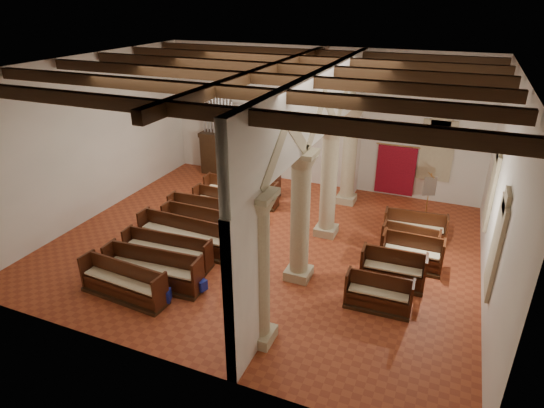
{
  "coord_description": "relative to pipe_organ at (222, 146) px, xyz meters",
  "views": [
    {
      "loc": [
        5.51,
        -12.65,
        7.93
      ],
      "look_at": [
        0.1,
        0.5,
        1.32
      ],
      "focal_mm": 30.0,
      "sensor_mm": 36.0,
      "label": 1
    }
  ],
  "objects": [
    {
      "name": "nave_pew_0",
      "position": [
        2.03,
        -9.84,
        -1.02
      ],
      "size": [
        2.77,
        0.9,
        1.07
      ],
      "rotation": [
        0.0,
        0.0,
        -0.07
      ],
      "color": "#31200F",
      "rests_on": "floor"
    },
    {
      "name": "window_back",
      "position": [
        9.5,
        0.48,
        0.83
      ],
      "size": [
        1.0,
        0.03,
        2.2
      ],
      "primitive_type": "cube",
      "color": "#2D6654",
      "rests_on": "wall_back"
    },
    {
      "name": "nave_pew_5",
      "position": [
        2.06,
        -4.95,
        -1.03
      ],
      "size": [
        3.28,
        0.89,
        1.05
      ],
      "rotation": [
        0.0,
        0.0,
        0.06
      ],
      "color": "#31200F",
      "rests_on": "floor"
    },
    {
      "name": "ceiling_beams",
      "position": [
        4.5,
        -5.5,
        4.45
      ],
      "size": [
        13.8,
        11.8,
        0.3
      ],
      "primitive_type": null,
      "color": "#31200F",
      "rests_on": "wall_back"
    },
    {
      "name": "nave_pew_7",
      "position": [
        2.3,
        -2.8,
        -1.02
      ],
      "size": [
        3.16,
        0.84,
        1.08
      ],
      "rotation": [
        0.0,
        0.0,
        0.04
      ],
      "color": "#31200F",
      "rests_on": "floor"
    },
    {
      "name": "aisle_pew_4",
      "position": [
        9.29,
        -3.29,
        -1.01
      ],
      "size": [
        2.15,
        0.85,
        1.06
      ],
      "rotation": [
        0.0,
        0.0,
        0.07
      ],
      "color": "#31200F",
      "rests_on": "floor"
    },
    {
      "name": "aisle_pew_0",
      "position": [
        8.82,
        -7.6,
        -1.03
      ],
      "size": [
        1.83,
        0.73,
        1.01
      ],
      "rotation": [
        0.0,
        0.0,
        0.03
      ],
      "color": "#31200F",
      "rests_on": "floor"
    },
    {
      "name": "wall_right",
      "position": [
        11.5,
        -5.5,
        1.63
      ],
      "size": [
        0.02,
        12.0,
        6.0
      ],
      "primitive_type": "cube",
      "color": "silver",
      "rests_on": "floor"
    },
    {
      "name": "arcade",
      "position": [
        6.3,
        -5.5,
        2.19
      ],
      "size": [
        0.9,
        11.9,
        6.0
      ],
      "color": "#BCB28C",
      "rests_on": "floor"
    },
    {
      "name": "hymnal_box_a",
      "position": [
        3.26,
        -9.67,
        -1.09
      ],
      "size": [
        0.43,
        0.4,
        0.35
      ],
      "primitive_type": "cube",
      "rotation": [
        0.0,
        0.0,
        0.37
      ],
      "color": "navy",
      "rests_on": "floor"
    },
    {
      "name": "hymnal_box_c",
      "position": [
        3.87,
        -5.44,
        -1.09
      ],
      "size": [
        0.38,
        0.32,
        0.35
      ],
      "primitive_type": "cube",
      "rotation": [
        0.0,
        0.0,
        0.1
      ],
      "color": "#161C98",
      "rests_on": "floor"
    },
    {
      "name": "nave_pew_8",
      "position": [
        2.3,
        -1.78,
        -1.05
      ],
      "size": [
        2.54,
        0.72,
        0.98
      ],
      "rotation": [
        0.0,
        0.0,
        0.03
      ],
      "color": "#31200F",
      "rests_on": "floor"
    },
    {
      "name": "pipe_organ",
      "position": [
        0.0,
        0.0,
        0.0
      ],
      "size": [
        2.1,
        0.85,
        4.4
      ],
      "color": "#31200F",
      "rests_on": "floor"
    },
    {
      "name": "dossal_curtain",
      "position": [
        8.0,
        0.42,
        -0.21
      ],
      "size": [
        1.8,
        0.07,
        2.17
      ],
      "color": "maroon",
      "rests_on": "floor"
    },
    {
      "name": "nave_pew_4",
      "position": [
        2.4,
        -5.98,
        -1.0
      ],
      "size": [
        3.11,
        0.78,
        1.13
      ],
      "rotation": [
        0.0,
        0.0,
        -0.01
      ],
      "color": "#31200F",
      "rests_on": "floor"
    },
    {
      "name": "wall_back",
      "position": [
        4.5,
        0.5,
        1.63
      ],
      "size": [
        14.0,
        0.02,
        6.0
      ],
      "primitive_type": "cube",
      "color": "silver",
      "rests_on": "floor"
    },
    {
      "name": "nave_pew_3",
      "position": [
        2.22,
        -6.87,
        -1.0
      ],
      "size": [
        3.53,
        0.88,
        1.14
      ],
      "rotation": [
        0.0,
        0.0,
        -0.04
      ],
      "color": "#31200F",
      "rests_on": "floor"
    },
    {
      "name": "floor",
      "position": [
        4.5,
        -5.5,
        -1.37
      ],
      "size": [
        14.0,
        14.0,
        0.0
      ],
      "primitive_type": "plane",
      "color": "#9C4122",
      "rests_on": "ground"
    },
    {
      "name": "wall_left",
      "position": [
        -2.5,
        -5.5,
        1.63
      ],
      "size": [
        0.02,
        12.0,
        6.0
      ],
      "primitive_type": "cube",
      "color": "silver",
      "rests_on": "floor"
    },
    {
      "name": "processional_banner",
      "position": [
        9.52,
        -1.83,
        -0.62
      ],
      "size": [
        0.44,
        0.56,
        2.06
      ],
      "rotation": [
        0.0,
        0.0,
        0.43
      ],
      "color": "#31200F",
      "rests_on": "floor"
    },
    {
      "name": "aisle_pew_1",
      "position": [
        8.99,
        -6.3,
        -0.99
      ],
      "size": [
        1.89,
        0.82,
        1.11
      ],
      "rotation": [
        0.0,
        0.0,
        0.04
      ],
      "color": "#31200F",
      "rests_on": "floor"
    },
    {
      "name": "tube_heater_b",
      "position": [
        1.16,
        -8.82,
        -1.21
      ],
      "size": [
        0.94,
        0.32,
        0.09
      ],
      "primitive_type": "cylinder",
      "rotation": [
        0.0,
        1.57,
        -0.24
      ],
      "color": "white",
      "rests_on": "floor"
    },
    {
      "name": "aisle_pew_3",
      "position": [
        9.26,
        -4.42,
        -1.02
      ],
      "size": [
        1.85,
        0.78,
        1.05
      ],
      "rotation": [
        0.0,
        0.0,
        -0.05
      ],
      "color": "#31200F",
      "rests_on": "floor"
    },
    {
      "name": "lectern",
      "position": [
        2.13,
        -0.01,
        -0.88
      ],
      "size": [
        0.59,
        0.62,
        1.19
      ],
      "rotation": [
        0.0,
        0.0,
        -0.39
      ],
      "color": "#371B11",
      "rests_on": "floor"
    },
    {
      "name": "nave_pew_1",
      "position": [
        2.45,
        -9.01,
        -0.99
      ],
      "size": [
        3.07,
        0.95,
        1.15
      ],
      "rotation": [
        0.0,
        0.0,
        0.06
      ],
      "color": "#31200F",
      "rests_on": "floor"
    },
    {
      "name": "window_right_b",
      "position": [
        11.48,
        -3.0,
        0.83
      ],
      "size": [
        0.03,
        1.0,
        2.2
      ],
      "primitive_type": "cube",
      "color": "#2D6654",
      "rests_on": "wall_right"
    },
    {
      "name": "ceiling",
      "position": [
        4.5,
        -5.5,
        4.63
      ],
      "size": [
        14.0,
        14.0,
        0.0
      ],
      "primitive_type": "plane",
      "rotation": [
        3.14,
        0.0,
        0.0
      ],
      "color": "black",
      "rests_on": "wall_back"
    },
    {
      "name": "nave_pew_6",
      "position": [
        2.24,
        -3.96,
        -1.04
      ],
      "size": [
        2.82,
        0.82,
        1.01
      ],
      "rotation": [
        0.0,
        0.0,
        -0.05
      ],
      "color": "#31200F",
      "rests_on": "floor"
    },
    {
      "name": "hymnal_box_b",
      "position": [
        3.93,
        -8.81,
        -1.11
      ],
      "size": [
        0.38,
        0.34,
        0.32
      ],
      "primitive_type": "cube",
      "rotation": [
        0.0,
        0.0,
        -0.31
      ],
      "color": "#16279B",
      "rests_on": "floor"
    },
    {
      "name": "aisle_pew_2",
      "position": [
        9.41,
        -5.13,
        -0.99
      ],
      "size": [
        1.87,
        0.74,
        1.11
      ],
      "rotation": [
        0.0,
        0.0,
        -0.0
      ],
      "color": "#31200F",
      "rests_on": "floor"
    },
    {
      "name": "nave_pew_2",
      "position": [
        2.13,
        -7.82,
        -1.04
      ],
      "size": [
        3.02,
        0.84,
        1.0
      ],
      "rotation": [
        0.0,
        0.0,
        0.06
      ],
      "color": "#31200F",
      "rests_on": "floor"
    },
    {
      "name": "wall_front",
      "position": [
        4.5,
        -11.5,
        1.63
      ],
      "size": [
        14.0,
        0.02,
        6.0
      ],
      "primitive_type": "cube",
      "color": "silver",
      "rests_on": "floor"
    },
    {
      "name": "tube_heater_a",
      "position": [
        2.08,
        -9.43,
        -1.21
      ],
      "size": [
        1.03,
        0.16,
        0.1
      ],
      "primitive_type": "cylinder",
      "rotation": [
        0.0,
        1.57,
        0.06
      ],
      "color": "white",
      "rests_on": "floor"
    },
    {
      "name": "window_right_a",
      "position": [
        11.48,
        -7.0,
        0.83
      ],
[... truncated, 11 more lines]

